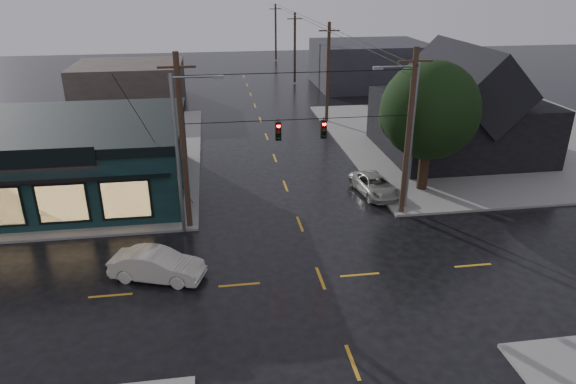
{
  "coord_description": "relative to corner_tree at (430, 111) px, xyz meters",
  "views": [
    {
      "loc": [
        -4.79,
        -21.08,
        13.86
      ],
      "look_at": [
        -1.04,
        3.89,
        3.04
      ],
      "focal_mm": 32.0,
      "sensor_mm": 36.0,
      "label": 1
    }
  ],
  "objects": [
    {
      "name": "span_signal_assembly",
      "position": [
        -9.11,
        -3.4,
        0.09
      ],
      "size": [
        13.0,
        0.48,
        1.23
      ],
      "color": "black",
      "rests_on": "ground"
    },
    {
      "name": "suv_silver",
      "position": [
        -3.43,
        -0.18,
        -4.97
      ],
      "size": [
        2.79,
        4.89,
        1.29
      ],
      "primitive_type": "imported",
      "rotation": [
        0.0,
        0.0,
        0.15
      ],
      "color": "#9E9E92",
      "rests_on": "ground"
    },
    {
      "name": "streetlight_nw",
      "position": [
        -16.0,
        -4.1,
        -5.61
      ],
      "size": [
        5.4,
        0.3,
        9.15
      ],
      "primitive_type": null,
      "color": "gray",
      "rests_on": "ground"
    },
    {
      "name": "utility_pole_ne",
      "position": [
        -2.7,
        -3.4,
        -5.61
      ],
      "size": [
        2.0,
        0.32,
        10.15
      ],
      "primitive_type": null,
      "color": "black",
      "rests_on": "ground"
    },
    {
      "name": "streetlight_ne",
      "position": [
        -2.2,
        -2.7,
        -5.61
      ],
      "size": [
        5.4,
        0.3,
        9.15
      ],
      "primitive_type": null,
      "color": "gray",
      "rests_on": "ground"
    },
    {
      "name": "corner_tree",
      "position": [
        0.0,
        0.0,
        0.0
      ],
      "size": [
        6.48,
        6.48,
        8.73
      ],
      "color": "black",
      "rests_on": "ground"
    },
    {
      "name": "utility_pole_far_c",
      "position": [
        -2.7,
        58.1,
        -5.61
      ],
      "size": [
        2.0,
        0.32,
        9.15
      ],
      "primitive_type": null,
      "color": "black",
      "rests_on": "ground"
    },
    {
      "name": "pizza_shop",
      "position": [
        -24.2,
        3.05,
        -3.05
      ],
      "size": [
        16.3,
        12.34,
        4.9
      ],
      "color": "black",
      "rests_on": "ground"
    },
    {
      "name": "bg_building_east",
      "position": [
        6.8,
        35.1,
        -2.81
      ],
      "size": [
        14.0,
        12.0,
        5.6
      ],
      "primitive_type": "cube",
      "color": "#26262B",
      "rests_on": "ground"
    },
    {
      "name": "sedan_cream",
      "position": [
        -17.1,
        -8.73,
        -4.86
      ],
      "size": [
        4.83,
        2.97,
        1.5
      ],
      "primitive_type": "imported",
      "rotation": [
        0.0,
        0.0,
        1.24
      ],
      "color": "beige",
      "rests_on": "ground"
    },
    {
      "name": "utility_pole_far_a",
      "position": [
        -2.7,
        18.1,
        -5.61
      ],
      "size": [
        2.0,
        0.32,
        9.65
      ],
      "primitive_type": null,
      "color": "black",
      "rests_on": "ground"
    },
    {
      "name": "utility_pole_nw",
      "position": [
        -15.7,
        -3.4,
        -5.61
      ],
      "size": [
        2.0,
        0.32,
        10.15
      ],
      "primitive_type": null,
      "color": "black",
      "rests_on": "ground"
    },
    {
      "name": "sidewalk_ne",
      "position": [
        10.8,
        10.1,
        -5.54
      ],
      "size": [
        28.0,
        28.0,
        0.15
      ],
      "primitive_type": "cube",
      "color": "gray",
      "rests_on": "ground"
    },
    {
      "name": "ne_building",
      "position": [
        5.8,
        7.1,
        -1.14
      ],
      "size": [
        12.6,
        11.6,
        8.75
      ],
      "color": "black",
      "rests_on": "ground"
    },
    {
      "name": "utility_pole_far_b",
      "position": [
        -2.7,
        38.1,
        -5.61
      ],
      "size": [
        2.0,
        0.32,
        9.15
      ],
      "primitive_type": null,
      "color": "black",
      "rests_on": "ground"
    },
    {
      "name": "ground_plane",
      "position": [
        -9.2,
        -9.9,
        -5.61
      ],
      "size": [
        160.0,
        160.0,
        0.0
      ],
      "primitive_type": "plane",
      "color": "black"
    },
    {
      "name": "bg_building_west",
      "position": [
        -23.2,
        30.1,
        -3.41
      ],
      "size": [
        12.0,
        10.0,
        4.4
      ],
      "primitive_type": "cube",
      "color": "#352B27",
      "rests_on": "ground"
    },
    {
      "name": "sidewalk_nw",
      "position": [
        -29.2,
        10.1,
        -5.54
      ],
      "size": [
        28.0,
        28.0,
        0.15
      ],
      "primitive_type": "cube",
      "color": "gray",
      "rests_on": "ground"
    }
  ]
}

